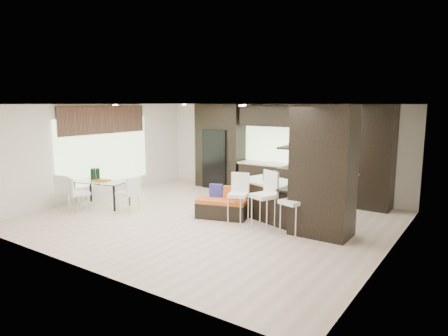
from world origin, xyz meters
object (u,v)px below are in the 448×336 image
Objects in this scene: stool_right at (292,212)px; chair_far at (68,193)px; bench at (221,209)px; floor_vase at (312,202)px; stool_mid at (263,206)px; dining_table at (102,193)px; stool_left at (238,204)px; chair_end at (128,196)px; kitchen_island at (280,202)px; chair_near at (79,196)px.

stool_right is 1.14× the size of chair_far.
bench is 2.17m from floor_vase.
dining_table is (-4.52, -0.68, -0.17)m from stool_mid.
chair_far is (-4.31, -1.42, -0.04)m from stool_left.
chair_end is (-2.84, -0.71, -0.05)m from stool_left.
dining_table is at bearing -143.94° from kitchen_island.
chair_far is at bearing -174.00° from bench.
chair_end is at bearing 175.48° from stool_left.
bench is 1.43× the size of chair_end.
chair_far is at bearing -147.90° from stool_right.
kitchen_island is 0.79m from stool_mid.
stool_left reaches higher than chair_near.
chair_end is (1.46, 0.71, -0.01)m from chair_far.
chair_end is (-4.17, -0.70, -0.07)m from stool_right.
chair_end is (1.02, 0.71, 0.00)m from chair_near.
bench is at bearing 11.32° from chair_far.
stool_left reaches higher than chair_end.
chair_near is 0.98× the size of chair_far.
kitchen_island is 1.52× the size of dining_table.
stool_left is at bearing -2.90° from dining_table.
floor_vase reaches higher than chair_far.
chair_end reaches higher than chair_near.
stool_right is 5.37m from chair_near.
kitchen_island is at bearing 148.46° from stool_right.
stool_right is at bearing 22.77° from stool_mid.
bench is (-1.22, 0.16, -0.28)m from stool_mid.
stool_left is at bearing -30.60° from bench.
stool_left is 1.12× the size of chair_near.
kitchen_island is 2.23× the size of stool_right.
chair_near is 1.24m from chair_end.
chair_near is (-4.52, -2.18, -0.03)m from kitchen_island.
floor_vase is at bearing -5.14° from bench.
dining_table is at bearing -154.28° from stool_right.
stool_left is 4.11m from chair_near.
chair_near is 1.00× the size of chair_end.
chair_far is (-4.97, -1.40, -0.09)m from stool_mid.
chair_far is at bearing 179.75° from stool_left.
stool_mid is 4.58m from dining_table.
stool_left reaches higher than kitchen_island.
kitchen_island is 2.58× the size of chair_end.
chair_end reaches higher than bench.
chair_end is at bearing -163.84° from floor_vase.
chair_near is at bearing -159.90° from floor_vase.
floor_vase is at bearing 4.50° from kitchen_island.
chair_near is 0.44m from chair_far.
dining_table is at bearing 177.81° from bench.
stool_right is 0.68× the size of dining_table.
chair_near is at bearing -178.38° from stool_left.
floor_vase is at bearing -76.03° from chair_end.
stool_left is 1.10× the size of chair_far.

